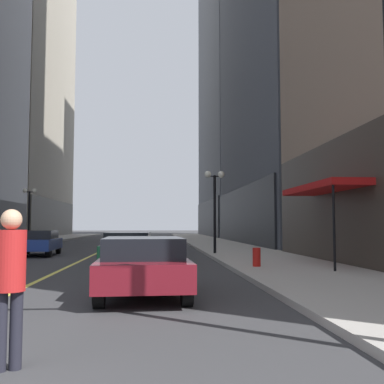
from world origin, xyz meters
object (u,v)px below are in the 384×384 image
car_maroon (143,264)px  traffic_light_near_right (313,56)px  car_blue (38,242)px  pedestrian_in_red_jacket (10,275)px  fire_hydrant_right (257,259)px  car_green (129,248)px  street_lamp_right_mid (215,193)px  street_lamp_left_far (29,204)px

car_maroon → traffic_light_near_right: 6.22m
car_blue → pedestrian_in_red_jacket: 19.80m
car_blue → fire_hydrant_right: (9.75, -8.71, -0.32)m
car_green → traffic_light_near_right: 13.10m
street_lamp_right_mid → fire_hydrant_right: (0.50, -7.57, -2.86)m
car_blue → traffic_light_near_right: traffic_light_near_right is taller
car_maroon → street_lamp_right_mid: 13.61m
car_green → street_lamp_left_far: size_ratio=0.92×
pedestrian_in_red_jacket → fire_hydrant_right: bearing=64.0°
car_maroon → car_green: same height
car_maroon → car_blue: bearing=112.9°
street_lamp_right_mid → car_green: bearing=-126.6°
street_lamp_left_far → fire_hydrant_right: 24.05m
traffic_light_near_right → fire_hydrant_right: 10.96m
car_green → street_lamp_left_far: street_lamp_left_far is taller
car_green → traffic_light_near_right: (3.04, -12.38, 3.02)m
pedestrian_in_red_jacket → street_lamp_right_mid: 18.84m
car_blue → pedestrian_in_red_jacket: bearing=-76.6°
pedestrian_in_red_jacket → car_maroon: bearing=75.6°
pedestrian_in_red_jacket → car_blue: bearing=103.4°
car_blue → pedestrian_in_red_jacket: pedestrian_in_red_jacket is taller
traffic_light_near_right → street_lamp_right_mid: traffic_light_near_right is taller
car_blue → street_lamp_right_mid: bearing=-7.0°
traffic_light_near_right → car_blue: bearing=113.3°
car_green → fire_hydrant_right: (4.59, -2.06, -0.32)m
car_green → street_lamp_right_mid: bearing=53.4°
pedestrian_in_red_jacket → car_green: bearing=87.5°
car_green → pedestrian_in_red_jacket: bearing=-92.5°
street_lamp_left_far → street_lamp_right_mid: (12.80, -12.26, 0.00)m
pedestrian_in_red_jacket → street_lamp_right_mid: (4.65, 18.13, 2.22)m
car_green → fire_hydrant_right: bearing=-24.2°
fire_hydrant_right → car_green: bearing=155.8°
car_green → car_blue: same height
car_blue → street_lamp_left_far: 11.95m
pedestrian_in_red_jacket → street_lamp_left_far: bearing=105.0°
street_lamp_right_mid → pedestrian_in_red_jacket: bearing=-104.4°
car_maroon → fire_hydrant_right: car_maroon is taller
car_maroon → street_lamp_left_far: (-9.48, 25.21, 2.54)m
traffic_light_near_right → street_lamp_right_mid: bearing=86.6°
fire_hydrant_right → pedestrian_in_red_jacket: bearing=-116.0°
street_lamp_left_far → car_maroon: bearing=-69.4°
car_blue → street_lamp_right_mid: (9.25, -1.13, 2.54)m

